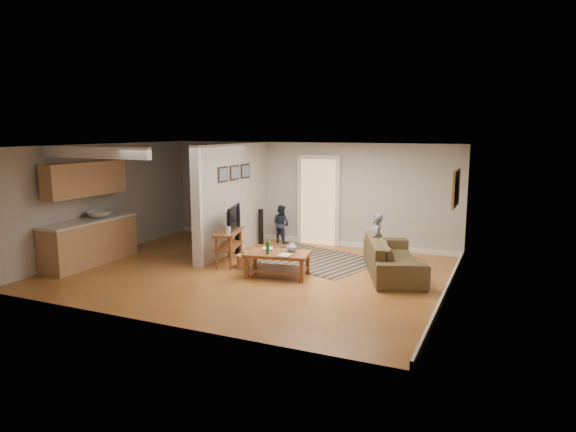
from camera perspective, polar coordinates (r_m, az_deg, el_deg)
The scene contains 11 objects.
ground at distance 10.33m, azimuth -4.03°, elevation -6.23°, with size 7.50×7.50×0.00m, color brown.
room_shell at distance 10.93m, azimuth -8.00°, elevation 2.38°, with size 7.54×6.02×2.52m.
area_rug at distance 11.30m, azimuth 2.77°, elevation -4.79°, with size 2.67×1.95×0.01m, color black.
sofa at distance 10.38m, azimuth 11.55°, elevation -6.32°, with size 2.39×0.93×0.70m, color #484324.
coffee_table at distance 9.91m, azimuth -1.06°, elevation -4.65°, with size 1.33×0.92×0.72m.
tv_console at distance 10.86m, azimuth -6.52°, elevation -1.94°, with size 0.74×1.21×0.98m.
speaker_left at distance 11.70m, azimuth -5.62°, elevation -1.80°, with size 0.10×0.10×1.02m, color black.
speaker_right at distance 12.72m, azimuth -3.02°, elevation -1.18°, with size 0.09×0.09×0.88m, color black.
toy_basket at distance 10.64m, azimuth -4.62°, elevation -4.92°, with size 0.41×0.41×0.36m.
child at distance 10.71m, azimuth 9.65°, elevation -5.76°, with size 0.41×0.27×1.14m, color slate.
toddler at distance 12.92m, azimuth -0.77°, elevation -2.98°, with size 0.46×0.36×0.95m, color #1D253C.
Camera 1 is at (4.70, -8.75, 2.81)m, focal length 32.00 mm.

